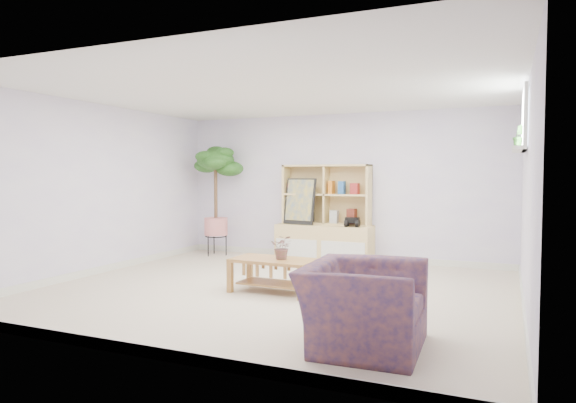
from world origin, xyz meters
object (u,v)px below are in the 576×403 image
at_px(armchair, 363,300).
at_px(storage_unit, 324,213).
at_px(coffee_table, 274,275).
at_px(floor_tree, 216,200).

bearing_deg(armchair, storage_unit, 21.44).
relative_size(coffee_table, floor_tree, 0.51).
bearing_deg(floor_tree, storage_unit, 5.63).
height_order(coffee_table, armchair, armchair).
relative_size(storage_unit, armchair, 1.49).
bearing_deg(floor_tree, armchair, -45.22).
bearing_deg(floor_tree, coffee_table, -45.64).
relative_size(coffee_table, armchair, 0.94).
xyz_separation_m(coffee_table, armchair, (1.49, -1.48, 0.19)).
bearing_deg(armchair, coffee_table, 43.09).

